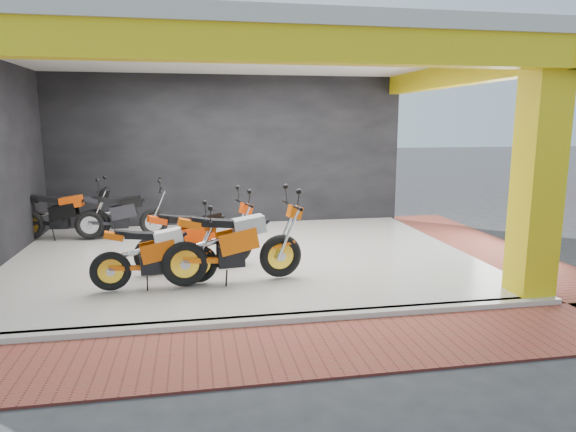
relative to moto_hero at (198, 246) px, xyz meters
name	(u,v)px	position (x,y,z in m)	size (l,w,h in m)	color
ground	(256,297)	(0.79, -0.46, -0.68)	(80.00, 80.00, 0.00)	#2D2D30
showroom_floor	(243,258)	(0.79, 1.54, -0.63)	(8.00, 6.00, 0.10)	silver
showroom_ceiling	(239,52)	(0.79, 1.54, 2.92)	(8.40, 6.40, 0.20)	beige
back_wall	(228,152)	(0.79, 4.64, 1.07)	(8.20, 0.20, 3.50)	black
corner_column	(538,175)	(4.54, -1.21, 1.07)	(0.50, 0.50, 3.50)	yellow
header_beam_front	(264,44)	(0.79, -1.46, 2.62)	(8.40, 0.30, 0.40)	yellow
header_beam_right	(459,74)	(4.79, 1.54, 2.62)	(0.30, 6.40, 0.40)	yellow
floor_kerb	(266,321)	(0.79, -1.48, -0.63)	(8.00, 0.20, 0.10)	silver
paver_front	(277,351)	(0.79, -2.26, -0.66)	(9.00, 1.40, 0.03)	brown
paver_right	(487,248)	(5.59, 1.54, -0.66)	(1.40, 7.00, 0.03)	brown
moto_hero	(198,246)	(0.00, 0.00, 0.00)	(1.88, 0.70, 1.15)	#D75009
moto_row_a	(280,235)	(1.22, 0.04, 0.10)	(2.21, 0.82, 1.35)	#E95D09
moto_row_b	(235,229)	(0.60, 0.90, 0.05)	(2.04, 0.76, 1.25)	#FF460A
moto_row_c	(95,210)	(-2.01, 3.37, 0.03)	(1.99, 0.74, 1.22)	black
moto_row_d	(153,209)	(-0.86, 3.32, 0.01)	(1.93, 0.71, 1.18)	black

